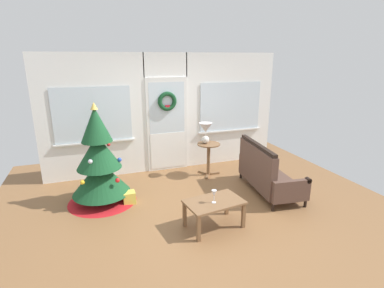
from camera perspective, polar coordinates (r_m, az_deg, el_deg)
name	(u,v)px	position (r m, az deg, el deg)	size (l,w,h in m)	color
ground_plane	(200,211)	(5.03, 1.59, -12.75)	(6.76, 6.76, 0.00)	brown
back_wall_with_door	(166,113)	(6.48, -4.95, 5.98)	(5.20, 0.19, 2.55)	white
christmas_tree	(100,166)	(5.30, -17.42, -4.10)	(1.18, 1.18, 1.76)	#4C331E
settee_sofa	(265,173)	(5.70, 13.99, -5.45)	(0.88, 1.61, 0.96)	black
side_table	(209,153)	(6.26, 3.21, -1.73)	(0.50, 0.48, 0.71)	brown
table_lamp	(206,130)	(6.14, 2.63, 2.67)	(0.28, 0.28, 0.44)	silver
coffee_table	(214,205)	(4.46, 4.30, -11.64)	(0.91, 0.63, 0.42)	brown
wine_glass	(214,194)	(4.32, 4.28, -9.53)	(0.08, 0.08, 0.20)	silver
gift_box	(129,197)	(5.34, -12.03, -10.05)	(0.21, 0.19, 0.21)	#D8C64C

